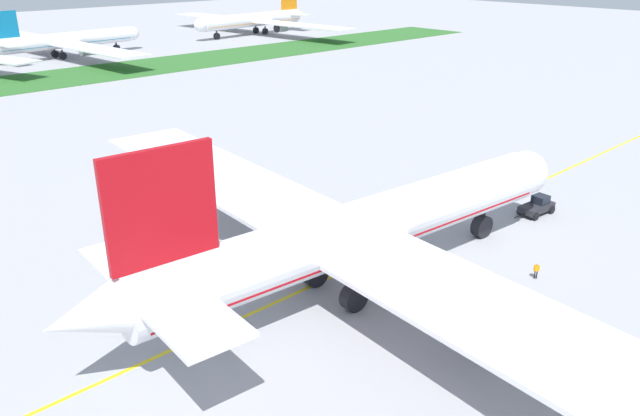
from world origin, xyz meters
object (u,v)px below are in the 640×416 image
(airliner_foreground, at_px, (358,231))
(pushback_tug, at_px, (537,206))
(parked_airliner_far_centre, at_px, (65,41))
(parked_airliner_far_right, at_px, (255,20))
(ground_crew_wingwalker_starboard, at_px, (537,269))
(ground_crew_marshaller_front, at_px, (340,252))

(airliner_foreground, distance_m, pushback_tug, 27.67)
(airliner_foreground, distance_m, parked_airliner_far_centre, 149.54)
(airliner_foreground, height_order, pushback_tug, airliner_foreground)
(airliner_foreground, xyz_separation_m, parked_airliner_far_right, (104.49, 150.94, -0.43))
(airliner_foreground, distance_m, ground_crew_wingwalker_starboard, 17.15)
(ground_crew_wingwalker_starboard, bearing_deg, parked_airliner_far_centre, 82.35)
(airliner_foreground, relative_size, ground_crew_wingwalker_starboard, 52.80)
(airliner_foreground, bearing_deg, parked_airliner_far_centre, 76.84)
(ground_crew_marshaller_front, bearing_deg, ground_crew_wingwalker_starboard, -53.89)
(pushback_tug, bearing_deg, parked_airliner_far_right, 63.23)
(pushback_tug, relative_size, ground_crew_wingwalker_starboard, 3.97)
(pushback_tug, relative_size, parked_airliner_far_right, 0.07)
(ground_crew_marshaller_front, height_order, parked_airliner_far_right, parked_airliner_far_right)
(ground_crew_marshaller_front, bearing_deg, pushback_tug, -15.51)
(airliner_foreground, bearing_deg, parked_airliner_far_right, 55.31)
(ground_crew_wingwalker_starboard, xyz_separation_m, parked_airliner_far_centre, (20.91, 155.64, 3.63))
(ground_crew_marshaller_front, bearing_deg, airliner_foreground, -117.78)
(airliner_foreground, relative_size, parked_airliner_far_right, 0.99)
(parked_airliner_far_right, bearing_deg, ground_crew_wingwalker_starboard, -119.57)
(ground_crew_marshaller_front, relative_size, parked_airliner_far_right, 0.02)
(airliner_foreground, xyz_separation_m, ground_crew_marshaller_front, (2.44, 4.64, -4.56))
(parked_airliner_far_right, bearing_deg, ground_crew_marshaller_front, -124.90)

